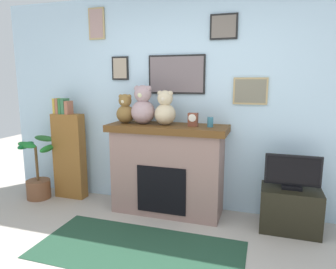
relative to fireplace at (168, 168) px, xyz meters
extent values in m
cube|color=silver|center=(0.22, 0.30, 0.76)|extent=(5.20, 0.12, 2.60)
cube|color=black|center=(0.04, 0.23, 1.11)|extent=(0.70, 0.02, 0.46)
cube|color=slate|center=(0.04, 0.22, 1.11)|extent=(0.66, 0.00, 0.42)
cube|color=black|center=(0.59, 0.23, 1.63)|extent=(0.31, 0.02, 0.28)
cube|color=#6D6259|center=(0.59, 0.22, 1.63)|extent=(0.27, 0.00, 0.24)
cube|color=black|center=(-0.71, 0.23, 1.19)|extent=(0.22, 0.02, 0.29)
cube|color=tan|center=(-0.71, 0.22, 1.19)|extent=(0.18, 0.00, 0.25)
cube|color=tan|center=(-1.02, 0.23, 1.75)|extent=(0.22, 0.02, 0.39)
cube|color=tan|center=(-1.02, 0.22, 1.75)|extent=(0.18, 0.00, 0.35)
cube|color=tan|center=(0.91, 0.23, 0.92)|extent=(0.38, 0.02, 0.30)
cube|color=#726D5B|center=(0.91, 0.22, 0.92)|extent=(0.34, 0.00, 0.26)
cube|color=gray|center=(0.00, 0.00, -0.05)|extent=(1.29, 0.48, 0.99)
cube|color=#593717|center=(0.00, 0.00, 0.49)|extent=(1.41, 0.54, 0.08)
cube|color=black|center=(0.00, -0.24, -0.19)|extent=(0.58, 0.02, 0.55)
cube|color=brown|center=(-1.41, 0.04, 0.03)|extent=(0.42, 0.16, 1.15)
cube|color=gold|center=(-1.56, 0.04, 0.71)|extent=(0.03, 0.13, 0.20)
cube|color=#9E5F45|center=(-1.52, 0.04, 0.70)|extent=(0.04, 0.13, 0.20)
cube|color=#316F36|center=(-1.48, 0.04, 0.71)|extent=(0.03, 0.13, 0.20)
cube|color=#366D46|center=(-1.43, 0.04, 0.71)|extent=(0.05, 0.13, 0.20)
cube|color=#A26047|center=(-1.38, 0.04, 0.69)|extent=(0.05, 0.13, 0.17)
cylinder|color=brown|center=(-1.80, -0.14, -0.42)|extent=(0.31, 0.31, 0.25)
cylinder|color=brown|center=(-1.80, -0.14, -0.06)|extent=(0.04, 0.04, 0.47)
ellipsoid|color=#1F772B|center=(-1.64, -0.10, 0.15)|extent=(0.17, 0.37, 0.08)
ellipsoid|color=#28642C|center=(-1.78, 0.01, 0.26)|extent=(0.37, 0.16, 0.08)
ellipsoid|color=#176731|center=(-1.93, -0.17, 0.19)|extent=(0.18, 0.37, 0.08)
ellipsoid|color=#1A6F2A|center=(-1.83, -0.25, 0.22)|extent=(0.37, 0.19, 0.08)
cube|color=black|center=(1.39, -0.06, -0.31)|extent=(0.60, 0.40, 0.46)
cube|color=black|center=(1.39, -0.06, -0.06)|extent=(0.20, 0.14, 0.04)
cube|color=black|center=(1.39, -0.06, 0.12)|extent=(0.56, 0.03, 0.32)
cube|color=black|center=(1.39, -0.07, 0.12)|extent=(0.52, 0.00, 0.28)
cube|color=#1F412E|center=(0.00, -0.92, -0.54)|extent=(1.98, 0.92, 0.01)
cylinder|color=teal|center=(0.50, -0.02, 0.58)|extent=(0.07, 0.07, 0.11)
cube|color=brown|center=(0.31, -0.02, 0.60)|extent=(0.11, 0.08, 0.15)
cylinder|color=white|center=(0.31, -0.06, 0.63)|extent=(0.09, 0.01, 0.09)
sphere|color=brown|center=(-0.53, -0.02, 0.64)|extent=(0.22, 0.22, 0.22)
sphere|color=brown|center=(-0.53, -0.02, 0.80)|extent=(0.16, 0.16, 0.16)
sphere|color=brown|center=(-0.59, -0.02, 0.85)|extent=(0.05, 0.05, 0.05)
sphere|color=brown|center=(-0.48, -0.02, 0.85)|extent=(0.05, 0.05, 0.05)
sphere|color=beige|center=(-0.53, -0.08, 0.79)|extent=(0.05, 0.05, 0.05)
sphere|color=#A88B8F|center=(-0.30, -0.02, 0.67)|extent=(0.28, 0.28, 0.28)
sphere|color=#A88B8F|center=(-0.30, -0.02, 0.89)|extent=(0.20, 0.20, 0.20)
sphere|color=#A88B8F|center=(-0.37, -0.02, 0.95)|extent=(0.07, 0.07, 0.07)
sphere|color=#A88B8F|center=(-0.23, -0.02, 0.95)|extent=(0.07, 0.07, 0.07)
sphere|color=beige|center=(-0.30, -0.10, 0.88)|extent=(0.06, 0.06, 0.06)
sphere|color=beige|center=(-0.03, -0.02, 0.65)|extent=(0.25, 0.25, 0.25)
sphere|color=beige|center=(-0.03, -0.02, 0.84)|extent=(0.18, 0.18, 0.18)
sphere|color=beige|center=(-0.09, -0.02, 0.89)|extent=(0.06, 0.06, 0.06)
sphere|color=beige|center=(0.04, -0.02, 0.89)|extent=(0.06, 0.06, 0.06)
sphere|color=beige|center=(-0.03, -0.09, 0.83)|extent=(0.05, 0.05, 0.05)
camera|label=1|loc=(1.08, -3.36, 1.05)|focal=32.58mm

